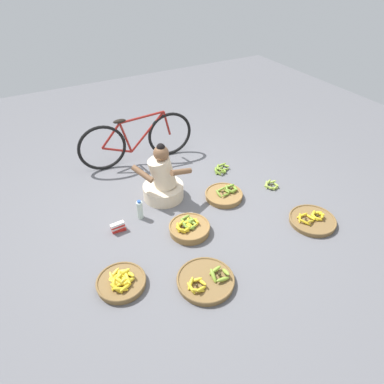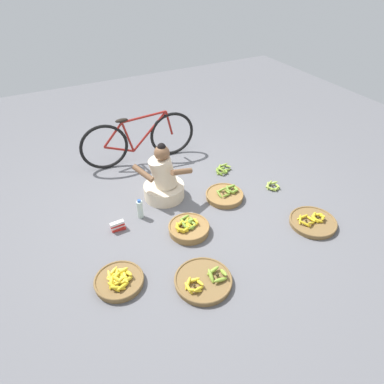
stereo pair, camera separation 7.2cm
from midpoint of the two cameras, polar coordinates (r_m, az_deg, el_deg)
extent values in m
plane|color=slate|center=(4.39, -0.73, -2.29)|extent=(10.00, 10.00, 0.00)
cylinder|color=beige|center=(4.50, -4.14, 0.20)|extent=(0.52, 0.52, 0.18)
cylinder|color=beige|center=(4.34, -4.30, 3.22)|extent=(0.43, 0.39, 0.44)
sphere|color=brown|center=(4.19, -4.47, 6.42)|extent=(0.19, 0.19, 0.19)
sphere|color=black|center=(4.15, -4.52, 7.32)|extent=(0.10, 0.10, 0.10)
cylinder|color=brown|center=(4.21, -7.53, 3.06)|extent=(0.20, 0.30, 0.16)
cylinder|color=brown|center=(4.20, -1.22, 3.36)|extent=(0.32, 0.13, 0.16)
torus|color=black|center=(5.08, -13.77, 7.12)|extent=(0.69, 0.09, 0.68)
torus|color=black|center=(5.30, -2.89, 9.47)|extent=(0.69, 0.09, 0.68)
cylinder|color=maroon|center=(5.15, -6.56, 9.82)|extent=(0.55, 0.07, 0.55)
cylinder|color=maroon|center=(5.09, -10.05, 8.82)|extent=(0.15, 0.04, 0.49)
cylinder|color=maroon|center=(5.03, -7.41, 12.12)|extent=(0.65, 0.08, 0.08)
cylinder|color=maroon|center=(5.14, -11.43, 6.88)|extent=(0.42, 0.06, 0.18)
cylinder|color=maroon|center=(5.02, -12.42, 9.10)|extent=(0.32, 0.05, 0.35)
cylinder|color=maroon|center=(5.20, -3.37, 11.23)|extent=(0.11, 0.04, 0.38)
ellipsoid|color=black|center=(4.96, -11.06, 11.42)|extent=(0.18, 0.08, 0.05)
cylinder|color=brown|center=(3.57, -11.24, -14.20)|extent=(0.47, 0.47, 0.06)
torus|color=brown|center=(3.55, -11.30, -13.89)|extent=(0.49, 0.49, 0.02)
ellipsoid|color=yellow|center=(3.54, -9.82, -12.92)|extent=(0.07, 0.15, 0.08)
ellipsoid|color=yellow|center=(3.56, -10.83, -12.61)|extent=(0.15, 0.07, 0.09)
ellipsoid|color=yellow|center=(3.54, -11.68, -13.26)|extent=(0.11, 0.14, 0.09)
ellipsoid|color=yellow|center=(3.49, -11.27, -14.05)|extent=(0.12, 0.14, 0.09)
ellipsoid|color=yellow|center=(3.49, -10.00, -13.98)|extent=(0.15, 0.09, 0.07)
sphere|color=#382D19|center=(3.53, -10.67, -13.44)|extent=(0.04, 0.04, 0.04)
ellipsoid|color=yellow|center=(3.54, -10.47, -13.04)|extent=(0.06, 0.16, 0.08)
ellipsoid|color=yellow|center=(3.59, -11.38, -12.46)|extent=(0.15, 0.10, 0.06)
ellipsoid|color=yellow|center=(3.58, -12.40, -12.76)|extent=(0.15, 0.10, 0.07)
ellipsoid|color=yellow|center=(3.54, -12.72, -13.49)|extent=(0.05, 0.16, 0.09)
ellipsoid|color=yellow|center=(3.51, -12.08, -14.12)|extent=(0.14, 0.13, 0.06)
ellipsoid|color=yellow|center=(3.51, -10.61, -13.56)|extent=(0.14, 0.13, 0.09)
sphere|color=#382D19|center=(3.55, -11.59, -13.30)|extent=(0.03, 0.03, 0.03)
ellipsoid|color=gold|center=(3.53, -10.77, -13.36)|extent=(0.04, 0.13, 0.08)
ellipsoid|color=gold|center=(3.56, -11.94, -13.12)|extent=(0.13, 0.05, 0.07)
ellipsoid|color=gold|center=(3.51, -12.41, -14.04)|extent=(0.05, 0.13, 0.07)
ellipsoid|color=gold|center=(3.49, -11.12, -14.30)|extent=(0.13, 0.06, 0.06)
sphere|color=#382D19|center=(3.52, -11.58, -13.72)|extent=(0.03, 0.03, 0.03)
ellipsoid|color=gold|center=(3.50, -10.41, -13.86)|extent=(0.07, 0.16, 0.07)
ellipsoid|color=gold|center=(3.52, -10.86, -13.55)|extent=(0.13, 0.14, 0.08)
ellipsoid|color=gold|center=(3.52, -11.99, -13.60)|extent=(0.15, 0.07, 0.10)
ellipsoid|color=gold|center=(3.50, -12.47, -14.25)|extent=(0.10, 0.15, 0.08)
ellipsoid|color=gold|center=(3.45, -12.08, -14.99)|extent=(0.11, 0.15, 0.09)
ellipsoid|color=gold|center=(3.44, -11.41, -15.15)|extent=(0.15, 0.09, 0.08)
ellipsoid|color=gold|center=(3.45, -10.58, -14.92)|extent=(0.15, 0.10, 0.06)
sphere|color=#382D19|center=(3.49, -11.37, -14.34)|extent=(0.03, 0.03, 0.03)
cylinder|color=olive|center=(4.00, 0.02, -6.08)|extent=(0.46, 0.46, 0.08)
torus|color=olive|center=(3.97, 0.02, -5.63)|extent=(0.47, 0.47, 0.02)
ellipsoid|color=yellow|center=(4.00, 1.18, -4.78)|extent=(0.04, 0.13, 0.07)
ellipsoid|color=yellow|center=(4.03, 0.49, -4.54)|extent=(0.12, 0.09, 0.05)
ellipsoid|color=yellow|center=(3.99, -0.30, -4.90)|extent=(0.10, 0.12, 0.06)
ellipsoid|color=yellow|center=(3.95, 0.09, -5.41)|extent=(0.09, 0.12, 0.08)
ellipsoid|color=yellow|center=(3.96, 1.08, -5.36)|extent=(0.12, 0.08, 0.05)
sphere|color=#382D19|center=(3.98, 0.46, -5.00)|extent=(0.03, 0.03, 0.03)
ellipsoid|color=olive|center=(4.02, 0.35, -4.43)|extent=(0.05, 0.12, 0.07)
ellipsoid|color=olive|center=(4.05, -0.66, -4.19)|extent=(0.12, 0.04, 0.07)
ellipsoid|color=olive|center=(3.98, -0.92, -4.95)|extent=(0.06, 0.13, 0.07)
ellipsoid|color=olive|center=(3.97, 0.03, -5.06)|extent=(0.12, 0.04, 0.07)
sphere|color=#382D19|center=(4.01, -0.35, -4.64)|extent=(0.03, 0.03, 0.03)
ellipsoid|color=gold|center=(3.94, -0.24, -5.49)|extent=(0.04, 0.14, 0.07)
ellipsoid|color=gold|center=(3.96, -0.96, -5.13)|extent=(0.13, 0.10, 0.08)
ellipsoid|color=gold|center=(3.95, -1.56, -5.28)|extent=(0.14, 0.07, 0.08)
ellipsoid|color=gold|center=(3.91, -1.85, -5.79)|extent=(0.07, 0.14, 0.09)
ellipsoid|color=gold|center=(3.88, -1.42, -6.24)|extent=(0.11, 0.13, 0.07)
ellipsoid|color=gold|center=(3.88, -0.88, -6.29)|extent=(0.14, 0.08, 0.08)
ellipsoid|color=gold|center=(3.90, -0.31, -6.08)|extent=(0.14, 0.09, 0.07)
sphere|color=#382D19|center=(3.92, -1.01, -5.75)|extent=(0.03, 0.03, 0.03)
ellipsoid|color=olive|center=(3.98, 0.63, -5.06)|extent=(0.06, 0.13, 0.05)
ellipsoid|color=olive|center=(3.99, 0.06, -4.77)|extent=(0.12, 0.09, 0.08)
ellipsoid|color=olive|center=(3.97, -0.69, -5.14)|extent=(0.12, 0.10, 0.06)
ellipsoid|color=olive|center=(3.93, -0.65, -5.59)|extent=(0.05, 0.13, 0.08)
ellipsoid|color=olive|center=(3.91, 0.00, -5.88)|extent=(0.13, 0.09, 0.07)
ellipsoid|color=olive|center=(3.93, 0.63, -5.74)|extent=(0.13, 0.08, 0.06)
sphere|color=#382D19|center=(3.95, 0.02, -5.36)|extent=(0.03, 0.03, 0.03)
cylinder|color=brown|center=(4.36, 19.62, -4.75)|extent=(0.53, 0.53, 0.05)
torus|color=brown|center=(4.34, 19.69, -4.50)|extent=(0.55, 0.55, 0.02)
ellipsoid|color=gold|center=(4.40, 20.89, -3.67)|extent=(0.04, 0.12, 0.08)
ellipsoid|color=gold|center=(4.41, 20.36, -3.49)|extent=(0.12, 0.11, 0.07)
ellipsoid|color=gold|center=(4.37, 19.77, -3.70)|extent=(0.12, 0.09, 0.07)
ellipsoid|color=gold|center=(4.33, 19.95, -4.20)|extent=(0.04, 0.12, 0.06)
ellipsoid|color=gold|center=(4.33, 20.42, -4.42)|extent=(0.11, 0.11, 0.06)
ellipsoid|color=gold|center=(4.37, 21.09, -4.07)|extent=(0.12, 0.10, 0.08)
sphere|color=#382D19|center=(4.37, 20.41, -3.94)|extent=(0.03, 0.03, 0.03)
ellipsoid|color=gold|center=(4.33, 19.31, -4.15)|extent=(0.03, 0.16, 0.06)
ellipsoid|color=gold|center=(4.33, 18.11, -3.92)|extent=(0.16, 0.04, 0.05)
ellipsoid|color=gold|center=(4.28, 17.76, -4.31)|extent=(0.13, 0.13, 0.06)
ellipsoid|color=gold|center=(4.23, 18.49, -4.96)|extent=(0.11, 0.14, 0.07)
ellipsoid|color=gold|center=(4.26, 19.41, -4.82)|extent=(0.15, 0.06, 0.08)
sphere|color=#382D19|center=(4.29, 18.66, -4.43)|extent=(0.03, 0.03, 0.03)
cylinder|color=olive|center=(4.52, 5.79, -0.68)|extent=(0.47, 0.47, 0.06)
torus|color=olive|center=(4.50, 5.82, -0.35)|extent=(0.49, 0.49, 0.02)
ellipsoid|color=olive|center=(4.57, 7.62, 0.56)|extent=(0.05, 0.13, 0.06)
ellipsoid|color=olive|center=(4.59, 6.81, 0.90)|extent=(0.14, 0.08, 0.08)
ellipsoid|color=olive|center=(4.54, 6.27, 0.47)|extent=(0.09, 0.13, 0.07)
ellipsoid|color=olive|center=(4.50, 6.81, 0.06)|extent=(0.12, 0.12, 0.07)
ellipsoid|color=olive|center=(4.52, 7.59, 0.18)|extent=(0.14, 0.09, 0.06)
sphere|color=#382D19|center=(4.55, 6.98, 0.46)|extent=(0.03, 0.03, 0.03)
ellipsoid|color=olive|center=(4.50, 6.26, 0.08)|extent=(0.03, 0.14, 0.06)
ellipsoid|color=olive|center=(4.52, 5.35, 0.37)|extent=(0.14, 0.06, 0.08)
ellipsoid|color=olive|center=(4.45, 4.93, -0.32)|extent=(0.03, 0.14, 0.07)
ellipsoid|color=olive|center=(4.45, 6.12, -0.54)|extent=(0.14, 0.06, 0.05)
sphere|color=#382D19|center=(4.48, 5.59, -0.13)|extent=(0.03, 0.03, 0.03)
cylinder|color=brown|center=(3.52, 2.45, -14.39)|extent=(0.56, 0.56, 0.05)
torus|color=brown|center=(3.49, 2.46, -14.11)|extent=(0.57, 0.57, 0.02)
ellipsoid|color=#8CAD38|center=(3.51, 5.80, -12.99)|extent=(0.06, 0.16, 0.10)
ellipsoid|color=#8CAD38|center=(3.53, 4.06, -12.73)|extent=(0.16, 0.06, 0.07)
ellipsoid|color=#8CAD38|center=(3.48, 3.73, -13.58)|extent=(0.06, 0.16, 0.10)
ellipsoid|color=#8CAD38|center=(3.47, 5.31, -14.15)|extent=(0.15, 0.05, 0.06)
sphere|color=#382D19|center=(3.50, 4.77, -13.37)|extent=(0.04, 0.04, 0.04)
ellipsoid|color=yellow|center=(3.43, 1.86, -14.56)|extent=(0.05, 0.14, 0.08)
ellipsoid|color=yellow|center=(3.45, 0.81, -14.25)|extent=(0.14, 0.08, 0.07)
ellipsoid|color=yellow|center=(3.42, -0.03, -14.75)|extent=(0.12, 0.12, 0.08)
ellipsoid|color=yellow|center=(3.39, 0.06, -15.49)|extent=(0.04, 0.14, 0.06)
ellipsoid|color=yellow|center=(3.37, 1.16, -15.83)|extent=(0.14, 0.08, 0.08)
ellipsoid|color=yellow|center=(3.38, 1.76, -15.57)|extent=(0.14, 0.07, 0.08)
sphere|color=#382D19|center=(3.41, 0.98, -15.06)|extent=(0.03, 0.03, 0.03)
ellipsoid|color=olive|center=(5.02, 5.93, 3.50)|extent=(0.06, 0.14, 0.06)
ellipsoid|color=olive|center=(5.05, 5.08, 3.79)|extent=(0.14, 0.07, 0.07)
ellipsoid|color=olive|center=(4.99, 4.61, 3.40)|extent=(0.08, 0.14, 0.08)
ellipsoid|color=olive|center=(4.96, 4.91, 3.15)|extent=(0.09, 0.14, 0.08)
ellipsoid|color=olive|center=(4.96, 5.73, 3.15)|extent=(0.14, 0.05, 0.08)
sphere|color=#382D19|center=(5.00, 5.29, 3.41)|extent=(0.03, 0.03, 0.03)
ellipsoid|color=#8CAD38|center=(5.12, 6.26, 4.23)|extent=(0.05, 0.15, 0.08)
ellipsoid|color=#8CAD38|center=(5.14, 5.50, 4.39)|extent=(0.15, 0.07, 0.07)
ellipsoid|color=#8CAD38|center=(5.09, 4.93, 4.02)|extent=(0.12, 0.14, 0.05)
ellipsoid|color=#8CAD38|center=(5.04, 5.31, 3.60)|extent=(0.10, 0.15, 0.06)
ellipsoid|color=#8CAD38|center=(5.05, 6.22, 3.64)|extent=(0.16, 0.06, 0.07)
sphere|color=#382D19|center=(5.09, 5.68, 3.95)|extent=(0.03, 0.03, 0.03)
ellipsoid|color=#9EB747|center=(4.84, 14.18, 1.04)|extent=(0.06, 0.15, 0.07)
ellipsoid|color=#9EB747|center=(4.86, 13.48, 1.42)|extent=(0.13, 0.11, 0.09)
ellipsoid|color=#9EB747|center=(4.84, 12.90, 1.29)|extent=(0.15, 0.07, 0.08)
ellipsoid|color=#9EB747|center=(4.81, 12.75, 0.99)|extent=(0.11, 0.14, 0.07)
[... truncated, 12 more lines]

